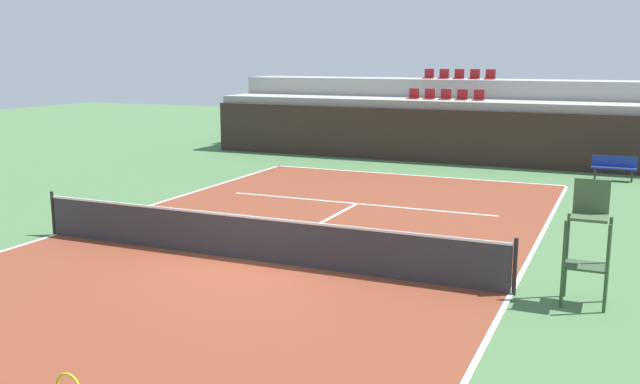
# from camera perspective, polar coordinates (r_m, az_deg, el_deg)

# --- Properties ---
(ground_plane) EXTENTS (80.00, 80.00, 0.00)m
(ground_plane) POSITION_cam_1_polar(r_m,az_deg,el_deg) (15.20, -5.63, -5.55)
(ground_plane) COLOR #477042
(court_surface) EXTENTS (11.00, 24.00, 0.01)m
(court_surface) POSITION_cam_1_polar(r_m,az_deg,el_deg) (15.20, -5.63, -5.53)
(court_surface) COLOR brown
(court_surface) RESTS_ON ground_plane
(baseline_far) EXTENTS (11.00, 0.10, 0.00)m
(baseline_far) POSITION_cam_1_polar(r_m,az_deg,el_deg) (26.01, 7.37, 1.37)
(baseline_far) COLOR white
(baseline_far) RESTS_ON court_surface
(sideline_left) EXTENTS (0.10, 24.00, 0.00)m
(sideline_left) POSITION_cam_1_polar(r_m,az_deg,el_deg) (18.41, -20.61, -3.24)
(sideline_left) COLOR white
(sideline_left) RESTS_ON court_surface
(sideline_right) EXTENTS (0.10, 24.00, 0.00)m
(sideline_right) POSITION_cam_1_polar(r_m,az_deg,el_deg) (13.49, 15.20, -7.99)
(sideline_right) COLOR white
(sideline_right) RESTS_ON court_surface
(service_line_far) EXTENTS (8.26, 0.10, 0.00)m
(service_line_far) POSITION_cam_1_polar(r_m,az_deg,el_deg) (20.83, 3.02, -0.94)
(service_line_far) COLOR white
(service_line_far) RESTS_ON court_surface
(centre_service_line) EXTENTS (0.10, 6.40, 0.00)m
(centre_service_line) POSITION_cam_1_polar(r_m,az_deg,el_deg) (17.95, -0.62, -2.88)
(centre_service_line) COLOR white
(centre_service_line) RESTS_ON court_surface
(back_wall) EXTENTS (20.27, 0.30, 2.19)m
(back_wall) POSITION_cam_1_polar(r_m,az_deg,el_deg) (29.15, 9.35, 4.49)
(back_wall) COLOR #33231E
(back_wall) RESTS_ON ground_plane
(stands_tier_lower) EXTENTS (20.27, 2.40, 2.50)m
(stands_tier_lower) POSITION_cam_1_polar(r_m,az_deg,el_deg) (30.43, 10.00, 5.04)
(stands_tier_lower) COLOR #9E9E99
(stands_tier_lower) RESTS_ON ground_plane
(stands_tier_upper) EXTENTS (20.27, 2.40, 3.29)m
(stands_tier_upper) POSITION_cam_1_polar(r_m,az_deg,el_deg) (32.72, 11.04, 6.10)
(stands_tier_upper) COLOR #9E9E99
(stands_tier_upper) RESTS_ON ground_plane
(seating_row_lower) EXTENTS (3.23, 0.44, 0.44)m
(seating_row_lower) POSITION_cam_1_polar(r_m,az_deg,el_deg) (30.42, 10.13, 7.63)
(seating_row_lower) COLOR maroon
(seating_row_lower) RESTS_ON stands_tier_lower
(seating_row_upper) EXTENTS (3.23, 0.44, 0.44)m
(seating_row_upper) POSITION_cam_1_polar(r_m,az_deg,el_deg) (32.72, 11.19, 9.20)
(seating_row_upper) COLOR maroon
(seating_row_upper) RESTS_ON stands_tier_upper
(tennis_net) EXTENTS (11.08, 0.08, 1.07)m
(tennis_net) POSITION_cam_1_polar(r_m,az_deg,el_deg) (15.06, -5.66, -3.69)
(tennis_net) COLOR black
(tennis_net) RESTS_ON court_surface
(umpire_chair) EXTENTS (0.76, 0.66, 2.20)m
(umpire_chair) POSITION_cam_1_polar(r_m,az_deg,el_deg) (13.11, 20.91, -3.54)
(umpire_chair) COLOR #334C2D
(umpire_chair) RESTS_ON ground_plane
(player_bench) EXTENTS (1.50, 0.40, 0.85)m
(player_bench) POSITION_cam_1_polar(r_m,az_deg,el_deg) (26.77, 22.74, 1.95)
(player_bench) COLOR navy
(player_bench) RESTS_ON ground_plane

